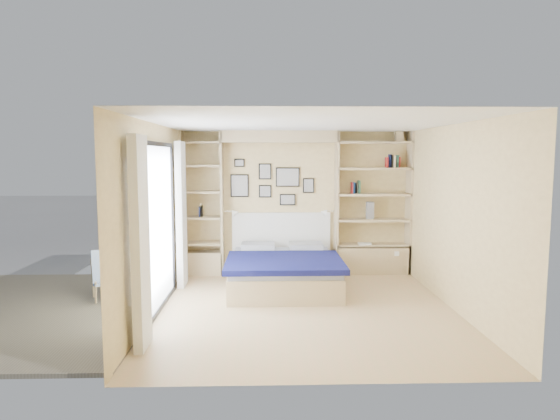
{
  "coord_description": "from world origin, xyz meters",
  "views": [
    {
      "loc": [
        -0.54,
        -6.58,
        2.08
      ],
      "look_at": [
        -0.32,
        0.9,
        1.26
      ],
      "focal_mm": 32.0,
      "sensor_mm": 36.0,
      "label": 1
    }
  ],
  "objects": [
    {
      "name": "room_shell",
      "position": [
        -0.39,
        1.52,
        1.08
      ],
      "size": [
        4.5,
        4.5,
        4.5
      ],
      "color": "#E8CB87",
      "rests_on": "ground"
    },
    {
      "name": "shelf_decor",
      "position": [
        1.12,
        2.07,
        1.69
      ],
      "size": [
        3.57,
        0.23,
        2.03
      ],
      "color": "#A51E1E",
      "rests_on": "ground"
    },
    {
      "name": "bed",
      "position": [
        -0.26,
        1.15,
        0.28
      ],
      "size": [
        1.75,
        2.18,
        1.07
      ],
      "color": "tan",
      "rests_on": "ground"
    },
    {
      "name": "reading_lamps",
      "position": [
        -0.3,
        2.0,
        1.1
      ],
      "size": [
        1.92,
        0.12,
        0.15
      ],
      "color": "silver",
      "rests_on": "ground"
    },
    {
      "name": "ground",
      "position": [
        0.0,
        0.0,
        0.0
      ],
      "size": [
        4.5,
        4.5,
        0.0
      ],
      "primitive_type": "plane",
      "color": "tan",
      "rests_on": "ground"
    },
    {
      "name": "photo_gallery",
      "position": [
        -0.45,
        2.22,
        1.6
      ],
      "size": [
        1.48,
        0.02,
        0.82
      ],
      "color": "black",
      "rests_on": "ground"
    },
    {
      "name": "deck_chair",
      "position": [
        -2.85,
        0.62,
        0.33
      ],
      "size": [
        0.66,
        0.81,
        0.7
      ],
      "rotation": [
        0.0,
        0.0,
        0.4
      ],
      "color": "tan",
      "rests_on": "ground"
    },
    {
      "name": "deck",
      "position": [
        -3.6,
        0.0,
        0.0
      ],
      "size": [
        3.2,
        4.0,
        0.05
      ],
      "primitive_type": "cube",
      "color": "#6E6451",
      "rests_on": "ground"
    }
  ]
}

